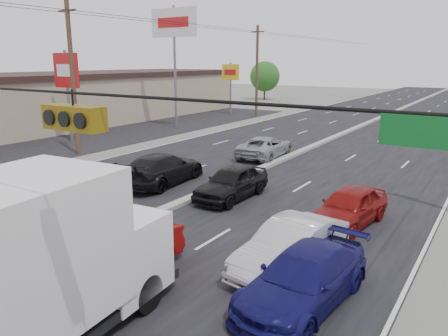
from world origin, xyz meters
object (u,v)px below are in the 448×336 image
at_px(pole_sign_far, 231,77).
at_px(tree_left_far, 265,76).
at_px(utility_pole_left_c, 257,71).
at_px(pole_sign_billboard, 174,30).
at_px(queue_car_e, 349,207).
at_px(oncoming_far, 265,147).
at_px(queue_car_a, 232,183).
at_px(queue_car_d, 304,279).
at_px(queue_car_b, 291,247).
at_px(pole_sign_mid, 67,76).
at_px(oncoming_near, 163,169).
at_px(box_truck, 13,273).
at_px(utility_pole_left_b, 73,78).
at_px(red_sedan, 112,257).

xyz_separation_m(pole_sign_far, tree_left_far, (-6.00, 20.00, -0.69)).
bearing_deg(tree_left_far, utility_pole_left_c, -64.59).
bearing_deg(pole_sign_far, pole_sign_billboard, -82.87).
xyz_separation_m(queue_car_e, oncoming_far, (-8.40, 9.07, -0.04)).
height_order(queue_car_a, queue_car_d, queue_car_a).
height_order(queue_car_a, queue_car_b, same).
relative_size(pole_sign_mid, queue_car_d, 1.42).
bearing_deg(oncoming_near, queue_car_b, 145.95).
height_order(box_truck, queue_car_d, box_truck).
distance_m(pole_sign_far, oncoming_far, 24.19).
distance_m(utility_pole_left_b, pole_sign_mid, 5.41).
bearing_deg(pole_sign_mid, box_truck, -40.39).
distance_m(pole_sign_mid, pole_sign_billboard, 10.97).
bearing_deg(red_sedan, queue_car_a, 96.48).
bearing_deg(red_sedan, oncoming_near, 120.54).
distance_m(utility_pole_left_b, queue_car_b, 21.13).
xyz_separation_m(pole_sign_far, queue_car_a, (17.40, -27.58, -3.65)).
distance_m(utility_pole_left_b, pole_sign_far, 25.25).
xyz_separation_m(queue_car_a, queue_car_e, (5.60, -0.41, -0.02)).
xyz_separation_m(box_truck, queue_car_b, (3.07, 6.87, -1.27)).
distance_m(oncoming_near, oncoming_far, 8.63).
bearing_deg(pole_sign_billboard, pole_sign_mid, -104.04).
height_order(box_truck, queue_car_b, box_truck).
relative_size(queue_car_b, oncoming_far, 0.91).
distance_m(tree_left_far, queue_car_a, 53.11).
relative_size(utility_pole_left_b, pole_sign_far, 1.67).
bearing_deg(pole_sign_mid, tree_left_far, 96.79).
height_order(tree_left_far, queue_car_a, tree_left_far).
relative_size(red_sedan, queue_car_e, 1.11).
height_order(box_truck, queue_car_a, box_truck).
distance_m(red_sedan, queue_car_e, 9.20).
bearing_deg(oncoming_far, tree_left_far, -66.22).
xyz_separation_m(pole_sign_mid, queue_car_d, (24.77, -12.23, -4.40)).
bearing_deg(pole_sign_billboard, tree_left_far, 103.19).
xyz_separation_m(tree_left_far, queue_car_b, (28.70, -52.68, -2.95)).
height_order(pole_sign_far, queue_car_e, pole_sign_far).
bearing_deg(queue_car_a, utility_pole_left_c, 117.42).
bearing_deg(queue_car_a, queue_car_b, -43.20).
xyz_separation_m(box_truck, red_sedan, (-0.90, 3.41, -1.24)).
bearing_deg(tree_left_far, utility_pole_left_b, -78.08).
distance_m(tree_left_far, queue_car_d, 61.94).
bearing_deg(queue_car_a, utility_pole_left_b, 170.15).
xyz_separation_m(oncoming_near, oncoming_far, (1.51, 8.49, -0.09)).
bearing_deg(box_truck, red_sedan, 99.61).
bearing_deg(box_truck, oncoming_far, 98.52).
xyz_separation_m(queue_car_b, queue_car_d, (1.07, -1.56, -0.05)).
distance_m(pole_sign_mid, tree_left_far, 42.32).
height_order(pole_sign_mid, queue_car_b, pole_sign_mid).
bearing_deg(tree_left_far, red_sedan, -66.23).
xyz_separation_m(tree_left_far, red_sedan, (24.73, -56.14, -2.93)).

